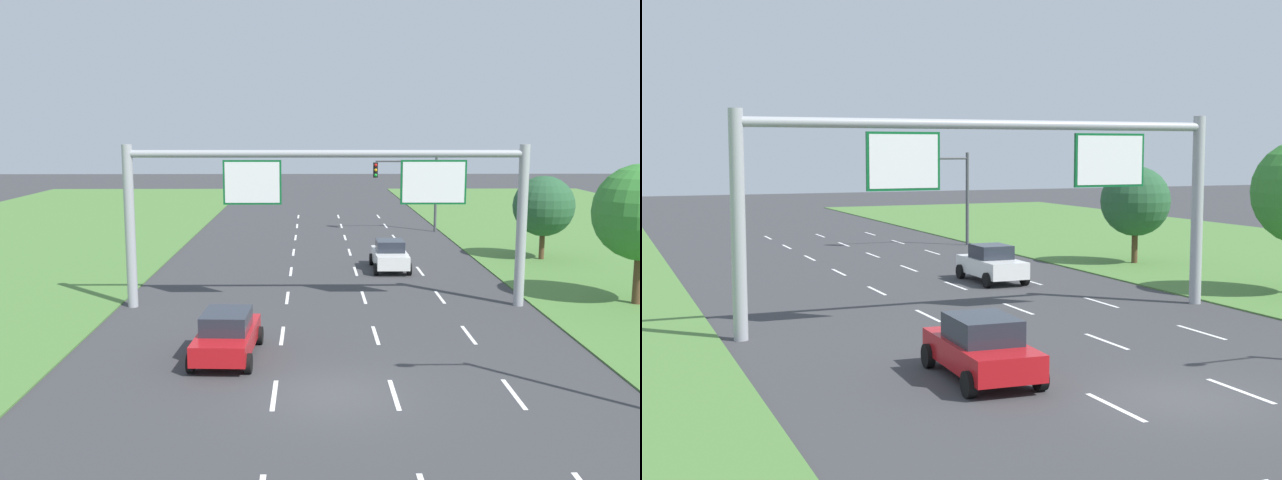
{
  "view_description": "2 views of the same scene",
  "coord_description": "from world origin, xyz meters",
  "views": [
    {
      "loc": [
        -0.68,
        -19.76,
        7.69
      ],
      "look_at": [
        -0.26,
        11.41,
        2.77
      ],
      "focal_mm": 40.0,
      "sensor_mm": 36.0,
      "label": 1
    },
    {
      "loc": [
        -12.48,
        -16.68,
        5.77
      ],
      "look_at": [
        -0.98,
        10.76,
        2.74
      ],
      "focal_mm": 50.0,
      "sensor_mm": 36.0,
      "label": 2
    }
  ],
  "objects": [
    {
      "name": "lane_dashes_inner_left",
      "position": [
        -1.75,
        12.0,
        0.0
      ],
      "size": [
        0.14,
        62.4,
        0.01
      ],
      "color": "white",
      "rests_on": "ground_plane"
    },
    {
      "name": "lane_dashes_slip",
      "position": [
        5.25,
        12.0,
        0.0
      ],
      "size": [
        0.14,
        62.4,
        0.01
      ],
      "color": "white",
      "rests_on": "ground_plane"
    },
    {
      "name": "car_lead_silver",
      "position": [
        3.64,
        18.44,
        0.8
      ],
      "size": [
        1.98,
        4.03,
        1.63
      ],
      "rotation": [
        0.0,
        0.0,
        -0.0
      ],
      "color": "white",
      "rests_on": "ground_plane"
    },
    {
      "name": "ground_plane",
      "position": [
        0.0,
        0.0,
        0.0
      ],
      "size": [
        200.0,
        200.0,
        0.0
      ],
      "primitive_type": "plane",
      "color": "#38383A"
    },
    {
      "name": "sign_gantry",
      "position": [
        0.21,
        10.45,
        4.86
      ],
      "size": [
        17.24,
        0.44,
        7.0
      ],
      "color": "#9EA0A5",
      "rests_on": "ground_plane"
    },
    {
      "name": "traffic_light_mast",
      "position": [
        6.68,
        32.82,
        3.87
      ],
      "size": [
        4.76,
        0.49,
        5.6
      ],
      "color": "#47494F",
      "rests_on": "ground_plane"
    },
    {
      "name": "roadside_tree_far",
      "position": [
        12.87,
        21.21,
        3.18
      ],
      "size": [
        3.52,
        3.52,
        4.95
      ],
      "color": "#513823",
      "rests_on": "ground_plane"
    },
    {
      "name": "lane_dashes_inner_right",
      "position": [
        1.75,
        12.0,
        0.0
      ],
      "size": [
        0.14,
        62.4,
        0.01
      ],
      "color": "white",
      "rests_on": "ground_plane"
    },
    {
      "name": "car_near_red",
      "position": [
        -3.51,
        3.46,
        0.81
      ],
      "size": [
        2.22,
        4.26,
        1.61
      ],
      "rotation": [
        0.0,
        0.0,
        -0.05
      ],
      "color": "red",
      "rests_on": "ground_plane"
    }
  ]
}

